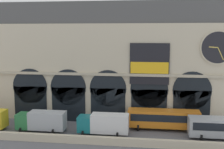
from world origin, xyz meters
name	(u,v)px	position (x,y,z in m)	size (l,w,h in m)	color
ground_plane	(103,133)	(0.00, 0.00, 0.00)	(200.00, 200.00, 0.00)	slate
quay_parapet_wall	(98,140)	(0.00, -4.57, 0.54)	(90.00, 0.70, 1.07)	beige
station_building	(110,63)	(0.04, 7.43, 9.78)	(42.01, 5.28, 20.11)	beige
box_truck_midwest	(42,121)	(-9.39, -0.63, 1.70)	(7.50, 2.91, 3.12)	#2D7A42
box_truck_center	(104,123)	(0.24, -0.74, 1.70)	(7.50, 2.91, 3.12)	#19727A
bus_mideast	(163,119)	(9.06, 2.66, 1.78)	(11.00, 3.25, 3.10)	orange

